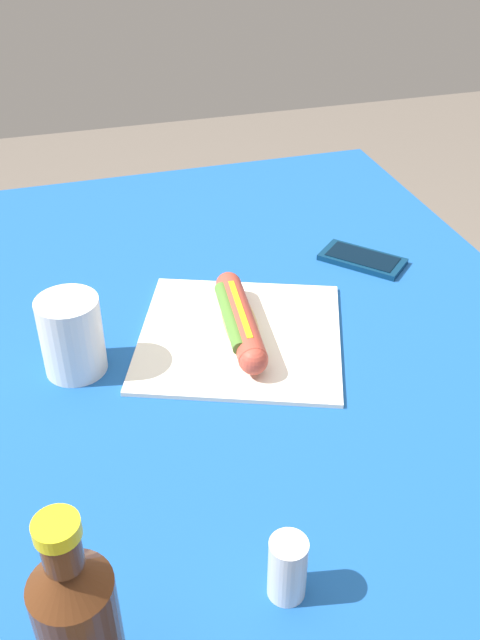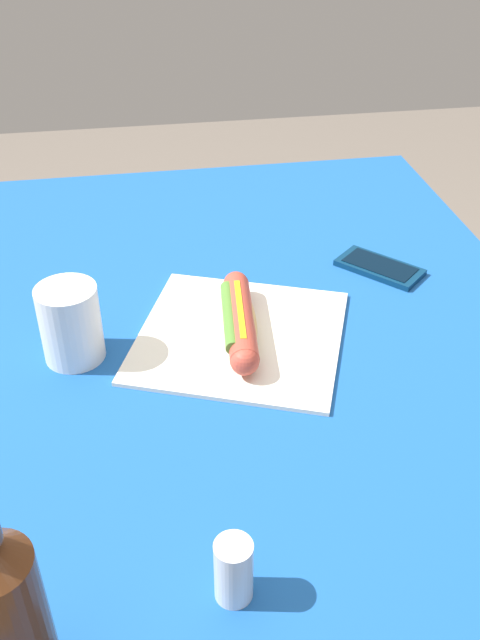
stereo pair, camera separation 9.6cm
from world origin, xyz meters
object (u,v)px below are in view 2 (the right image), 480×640
(drinking_cup, at_px, (71,324))
(salt_shaker, at_px, (234,570))
(hot_dog, at_px, (239,320))
(cell_phone, at_px, (380,267))
(soda_bottle, at_px, (7,613))

(drinking_cup, relative_size, salt_shaker, 1.53)
(hot_dog, height_order, cell_phone, hot_dog)
(drinking_cup, distance_m, salt_shaker, 0.42)
(soda_bottle, bearing_deg, hot_dog, -29.53)
(cell_phone, height_order, salt_shaker, salt_shaker)
(cell_phone, relative_size, salt_shaker, 2.04)
(cell_phone, distance_m, soda_bottle, 0.78)
(salt_shaker, bearing_deg, soda_bottle, 105.79)
(soda_bottle, bearing_deg, cell_phone, -40.62)
(salt_shaker, bearing_deg, cell_phone, -31.00)
(cell_phone, height_order, soda_bottle, soda_bottle)
(drinking_cup, bearing_deg, soda_bottle, 176.37)
(hot_dog, distance_m, soda_bottle, 0.52)
(cell_phone, xyz_separation_m, soda_bottle, (-0.59, 0.51, 0.09))
(hot_dog, relative_size, soda_bottle, 0.98)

